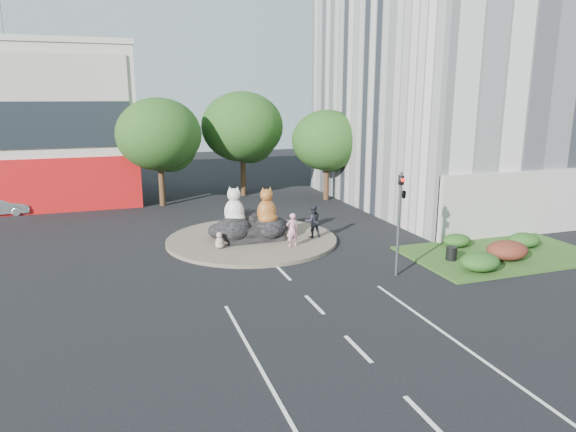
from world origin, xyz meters
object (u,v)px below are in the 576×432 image
object	(u,v)px
cat_white	(234,205)
cat_tabby	(267,206)
kitten_calico	(219,240)
pedestrian_dark	(313,221)
pedestrian_pink	(292,230)
litter_bin	(451,253)
kitten_white	(279,232)

from	to	relation	value
cat_white	cat_tabby	size ratio (longest dim) A/B	1.03
kitten_calico	cat_white	bearing A→B (deg)	99.01
cat_tabby	pedestrian_dark	size ratio (longest dim) A/B	1.12
pedestrian_pink	pedestrian_dark	xyz separation A→B (m)	(1.80, 1.43, 0.02)
cat_white	kitten_calico	world-z (taller)	cat_white
litter_bin	cat_white	bearing A→B (deg)	143.70
cat_white	kitten_calico	bearing A→B (deg)	-101.62
kitten_white	pedestrian_dark	world-z (taller)	pedestrian_dark
cat_white	cat_tabby	world-z (taller)	cat_white
litter_bin	pedestrian_pink	bearing A→B (deg)	146.39
kitten_calico	litter_bin	distance (m)	12.35
cat_white	pedestrian_dark	xyz separation A→B (m)	(4.49, -1.04, -1.05)
pedestrian_dark	pedestrian_pink	bearing A→B (deg)	41.49
cat_tabby	cat_white	bearing A→B (deg)	168.67
cat_tabby	pedestrian_dark	bearing A→B (deg)	-6.20
kitten_white	litter_bin	xyz separation A→B (m)	(7.29, -6.40, -0.16)
kitten_calico	litter_bin	xyz separation A→B (m)	(10.97, -5.67, -0.21)
pedestrian_pink	litter_bin	size ratio (longest dim) A/B	2.75
kitten_calico	pedestrian_pink	size ratio (longest dim) A/B	0.50
cat_white	litter_bin	world-z (taller)	cat_white
kitten_calico	litter_bin	world-z (taller)	kitten_calico
cat_tabby	kitten_calico	size ratio (longest dim) A/B	2.31
pedestrian_dark	litter_bin	bearing A→B (deg)	133.71
cat_tabby	kitten_white	xyz separation A→B (m)	(0.66, -0.25, -1.56)
pedestrian_pink	pedestrian_dark	bearing A→B (deg)	-144.52
cat_tabby	kitten_calico	bearing A→B (deg)	-157.30
kitten_calico	pedestrian_dark	distance (m)	5.74
cat_tabby	pedestrian_dark	distance (m)	2.92
pedestrian_pink	kitten_calico	bearing A→B (deg)	-16.97
pedestrian_dark	kitten_white	bearing A→B (deg)	-4.53
pedestrian_pink	litter_bin	bearing A→B (deg)	143.39
kitten_calico	kitten_white	size ratio (longest dim) A/B	1.11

